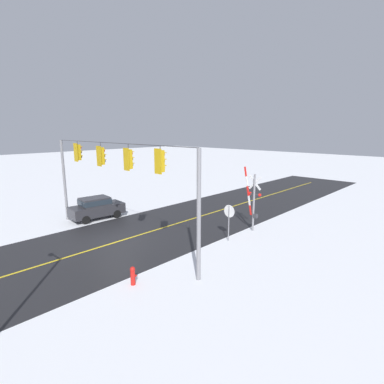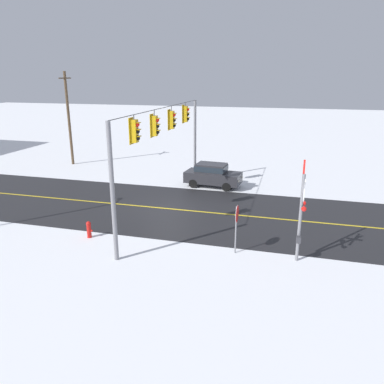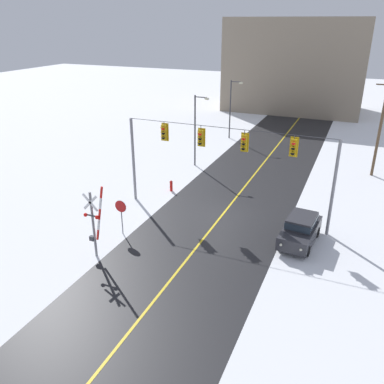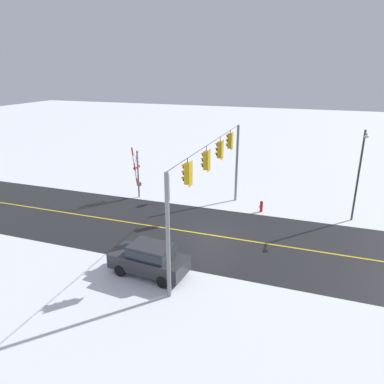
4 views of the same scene
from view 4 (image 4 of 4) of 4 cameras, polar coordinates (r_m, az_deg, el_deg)
The scene contains 9 objects.
ground_plane at distance 23.70m, azimuth 3.04°, elevation -6.87°, with size 160.00×160.00×0.00m, color white.
road_asphalt at distance 22.95m, azimuth 17.72°, elevation -8.76°, with size 9.00×80.00×0.01m, color black.
lane_centre_line at distance 22.94m, azimuth 17.72°, elevation -8.74°, with size 0.14×72.00×0.01m, color gold.
signal_span at distance 22.18m, azimuth 3.26°, elevation 3.58°, with size 14.20×0.47×6.22m.
stop_sign at distance 29.03m, azimuth -3.73°, elevation 1.74°, with size 0.80×0.09×2.35m.
railroad_crossing at distance 30.01m, azimuth -8.67°, elevation 3.23°, with size 1.37×0.31×4.46m.
parked_car_charcoal at distance 19.24m, azimuth -6.77°, elevation -10.38°, with size 2.12×4.31×1.74m.
streetlamp_near at distance 26.99m, azimuth 25.13°, elevation 3.45°, with size 1.39×0.28×6.50m.
fire_hydrant at distance 27.70m, azimuth 10.96°, elevation -2.20°, with size 0.24×0.31×0.88m.
Camera 4 is at (20.45, 5.94, 10.41)m, focal length 33.55 mm.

